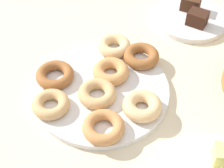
{
  "coord_description": "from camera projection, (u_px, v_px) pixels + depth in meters",
  "views": [
    {
      "loc": [
        0.44,
        0.29,
        0.6
      ],
      "look_at": [
        0.0,
        0.03,
        0.05
      ],
      "focal_mm": 54.3,
      "sensor_mm": 36.0,
      "label": 1
    }
  ],
  "objects": [
    {
      "name": "cake_plate",
      "position": [
        190.0,
        18.0,
        0.98
      ],
      "size": [
        0.21,
        0.21,
        0.02
      ],
      "primitive_type": "cylinder",
      "color": "silver",
      "rests_on": "ground_plane"
    },
    {
      "name": "brownie_far",
      "position": [
        197.0,
        18.0,
        0.93
      ],
      "size": [
        0.04,
        0.05,
        0.04
      ],
      "primitive_type": "cube",
      "rotation": [
        0.0,
        0.0,
        -0.0
      ],
      "color": "#381E14",
      "rests_on": "cake_plate"
    },
    {
      "name": "donut_6",
      "position": [
        51.0,
        104.0,
        0.74
      ],
      "size": [
        0.11,
        0.11,
        0.02
      ],
      "primitive_type": "torus",
      "rotation": [
        0.0,
        0.0,
        0.46
      ],
      "color": "tan",
      "rests_on": "donut_plate"
    },
    {
      "name": "donut_0",
      "position": [
        114.0,
        46.0,
        0.87
      ],
      "size": [
        0.1,
        0.1,
        0.03
      ],
      "primitive_type": "torus",
      "rotation": [
        0.0,
        0.0,
        4.92
      ],
      "color": "#EABC84",
      "rests_on": "donut_plate"
    },
    {
      "name": "donut_7",
      "position": [
        97.0,
        93.0,
        0.76
      ],
      "size": [
        0.12,
        0.12,
        0.03
      ],
      "primitive_type": "torus",
      "rotation": [
        0.0,
        0.0,
        0.93
      ],
      "color": "tan",
      "rests_on": "donut_plate"
    },
    {
      "name": "donut_1",
      "position": [
        55.0,
        75.0,
        0.8
      ],
      "size": [
        0.11,
        0.11,
        0.02
      ],
      "primitive_type": "torus",
      "rotation": [
        0.0,
        0.0,
        6.02
      ],
      "color": "#995B2D",
      "rests_on": "donut_plate"
    },
    {
      "name": "melon_chunk_left",
      "position": [
        224.0,
        155.0,
        0.62
      ],
      "size": [
        0.05,
        0.05,
        0.04
      ],
      "primitive_type": "cube",
      "rotation": [
        0.0,
        0.0,
        0.38
      ],
      "color": "#DBD67A",
      "rests_on": "fruit_bowl"
    },
    {
      "name": "donut_5",
      "position": [
        103.0,
        127.0,
        0.7
      ],
      "size": [
        0.11,
        0.11,
        0.02
      ],
      "primitive_type": "torus",
      "rotation": [
        0.0,
        0.0,
        1.21
      ],
      "color": "#C6844C",
      "rests_on": "donut_plate"
    },
    {
      "name": "donut_4",
      "position": [
        111.0,
        71.0,
        0.8
      ],
      "size": [
        0.12,
        0.12,
        0.03
      ],
      "primitive_type": "torus",
      "rotation": [
        0.0,
        0.0,
        5.58
      ],
      "color": "tan",
      "rests_on": "donut_plate"
    },
    {
      "name": "brownie_near",
      "position": [
        191.0,
        3.0,
        0.98
      ],
      "size": [
        0.05,
        0.06,
        0.04
      ],
      "primitive_type": "cube",
      "rotation": [
        0.0,
        0.0,
        0.11
      ],
      "color": "#472819",
      "rests_on": "cake_plate"
    },
    {
      "name": "ground_plane",
      "position": [
        101.0,
        92.0,
        0.8
      ],
      "size": [
        2.4,
        2.4,
        0.0
      ],
      "primitive_type": "plane",
      "color": "beige"
    },
    {
      "name": "donut_3",
      "position": [
        142.0,
        106.0,
        0.73
      ],
      "size": [
        0.12,
        0.12,
        0.03
      ],
      "primitive_type": "torus",
      "rotation": [
        0.0,
        0.0,
        3.67
      ],
      "color": "#EABC84",
      "rests_on": "donut_plate"
    },
    {
      "name": "donut_plate",
      "position": [
        101.0,
        90.0,
        0.79
      ],
      "size": [
        0.32,
        0.32,
        0.02
      ],
      "primitive_type": "cylinder",
      "color": "silver",
      "rests_on": "ground_plane"
    },
    {
      "name": "donut_2",
      "position": [
        141.0,
        56.0,
        0.84
      ],
      "size": [
        0.1,
        0.1,
        0.03
      ],
      "primitive_type": "torus",
      "rotation": [
        0.0,
        0.0,
        6.19
      ],
      "color": "#995B2D",
      "rests_on": "donut_plate"
    }
  ]
}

